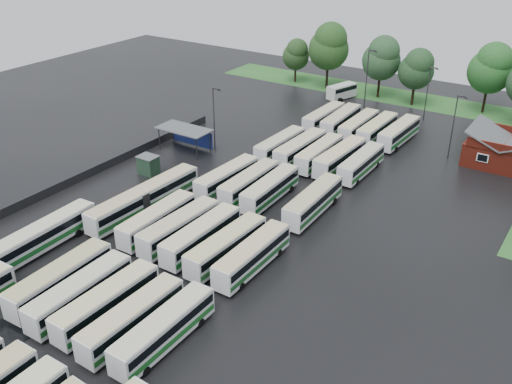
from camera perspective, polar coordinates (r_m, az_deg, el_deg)
The scene contains 45 objects.
ground at distance 62.70m, azimuth -7.62°, elevation -5.77°, with size 160.00×160.00×0.00m, color black.
brick_building at distance 88.52m, azimuth 23.55°, elevation 3.65°, with size 10.07×8.60×5.39m.
wash_shed at distance 86.37m, azimuth -7.03°, elevation 6.04°, with size 8.20×4.20×3.58m.
utility_hut at distance 80.00m, azimuth -10.72°, elevation 2.69°, with size 2.70×2.20×2.62m.
grass_strip_north at distance 114.19m, azimuth 14.94°, elevation 9.03°, with size 80.00×10.00×0.01m, color #296325.
west_fence at distance 81.56m, azimuth -15.95°, elevation 2.02°, with size 0.10×50.00×1.20m, color #2D2D30.
bus_r1c0 at distance 57.87m, azimuth -18.98°, elevation -8.23°, with size 2.79×11.44×3.16m.
bus_r1c1 at distance 55.57m, azimuth -17.17°, elevation -9.59°, with size 2.54×11.19×3.11m.
bus_r1c2 at distance 53.75m, azimuth -14.69°, elevation -10.63°, with size 2.56×11.09×3.07m.
bus_r1c3 at distance 51.50m, azimuth -12.27°, elevation -12.25°, with size 2.49×10.94×3.04m.
bus_r1c4 at distance 49.89m, azimuth -9.18°, elevation -13.41°, with size 2.34×10.96×3.05m.
bus_r2c0 at distance 65.34m, azimuth -9.82°, elevation -2.75°, with size 2.44×11.00×3.06m.
bus_r2c1 at distance 63.49m, azimuth -7.66°, elevation -3.51°, with size 2.82×11.23×3.10m.
bus_r2c2 at distance 61.68m, azimuth -5.48°, elevation -4.36°, with size 2.49×11.20×3.11m.
bus_r2c3 at distance 59.74m, azimuth -2.98°, elevation -5.42°, with size 2.82×11.20×3.09m.
bus_r2c4 at distance 58.23m, azimuth -0.37°, elevation -6.35°, with size 2.37×11.03×3.07m.
bus_r3c0 at distance 74.29m, azimuth -2.90°, elevation 1.47°, with size 2.81×10.94×3.02m.
bus_r3c1 at distance 72.78m, azimuth -0.66°, elevation 0.94°, with size 2.36×10.91×3.03m.
bus_r3c2 at distance 71.31m, azimuth 1.44°, elevation 0.34°, with size 2.59×10.91×3.02m.
bus_r3c4 at distance 68.48m, azimuth 5.75°, elevation -0.93°, with size 2.70×11.41×3.16m.
bus_r4c0 at distance 84.41m, azimuth 2.44°, elevation 4.73°, with size 2.55×10.81×2.99m.
bus_r4c1 at distance 83.11m, azimuth 4.46°, elevation 4.36°, with size 2.68×11.34×3.14m.
bus_r4c2 at distance 81.82m, azimuth 6.35°, elevation 3.85°, with size 2.38×10.88×3.02m.
bus_r4c3 at distance 80.75m, azimuth 8.41°, elevation 3.45°, with size 2.92×11.49×3.17m.
bus_r4c4 at distance 79.59m, azimuth 10.48°, elevation 2.84°, with size 2.33×10.76×2.99m.
bus_r5c0 at distance 96.16m, azimuth 6.79°, elevation 7.43°, with size 2.47×10.82×3.00m.
bus_r5c1 at distance 94.89m, azimuth 8.48°, elevation 7.09°, with size 2.71×11.25×3.11m.
bus_r5c2 at distance 93.18m, azimuth 10.24°, elevation 6.54°, with size 2.34×10.87×3.02m.
bus_r5c3 at distance 92.30m, azimuth 12.03°, elevation 6.18°, with size 2.52×10.99×3.05m.
bus_r5c4 at distance 91.41m, azimuth 14.10°, elevation 5.77°, with size 2.78×11.27×3.12m.
artic_bus_west_b at distance 70.20m, azimuth -11.08°, elevation -0.59°, with size 3.00×16.88×3.12m.
artic_bus_west_c at distance 64.89m, azimuth -21.56°, elevation -4.67°, with size 2.83×16.37×3.02m.
minibus at distance 111.22m, azimuth 8.57°, elevation 9.98°, with size 4.00×6.55×2.69m.
tree_north_0 at distance 119.67m, azimuth 4.05°, elevation 13.59°, with size 5.48×5.48×9.08m.
tree_north_1 at distance 115.58m, azimuth 7.34°, elevation 14.29°, with size 7.95×7.95×13.16m.
tree_north_2 at distance 111.57m, azimuth 12.50°, elevation 12.98°, with size 7.16×7.16×11.86m.
tree_north_3 at distance 108.65m, azimuth 15.80°, elevation 11.79°, with size 6.41×6.41×10.62m.
tree_north_4 at distance 108.15m, azimuth 22.49°, elevation 11.41°, with size 7.63×7.63×12.63m.
lamp_post_ne at distance 86.70m, azimuth 19.24°, elevation 6.60°, with size 1.47×0.29×9.57m.
lamp_post_nw at distance 85.47m, azimuth -4.17°, elevation 7.79°, with size 1.48×0.29×9.59m.
lamp_post_back_w at distance 105.22m, azimuth 11.10°, elevation 11.45°, with size 1.64×0.32×10.65m.
lamp_post_back_e at distance 101.47m, azimuth 16.84°, elevation 9.76°, with size 1.43×0.28×9.31m.
puddle_0 at distance 56.18m, azimuth -22.86°, elevation -12.43°, with size 4.46×4.46×0.01m, color black.
puddle_2 at distance 70.73m, azimuth -10.99°, elevation -1.95°, with size 7.91×7.91×0.01m, color black.
puddle_3 at distance 58.16m, azimuth -4.59°, elevation -8.51°, with size 2.83×2.83×0.01m, color black.
Camera 1 is at (35.60, -38.95, 33.87)m, focal length 40.00 mm.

